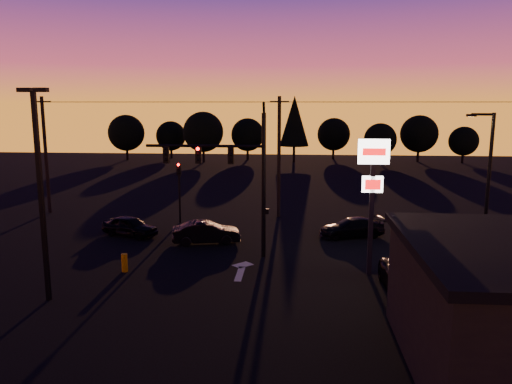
% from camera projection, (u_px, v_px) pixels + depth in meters
% --- Properties ---
extents(ground, '(120.00, 120.00, 0.00)m').
position_uv_depth(ground, '(227.00, 280.00, 24.27)').
color(ground, black).
rests_on(ground, ground).
extents(lane_arrow, '(1.20, 3.10, 0.01)m').
position_uv_depth(lane_arrow, '(241.00, 269.00, 25.87)').
color(lane_arrow, beige).
rests_on(lane_arrow, ground).
extents(traffic_signal_mast, '(6.79, 0.52, 8.58)m').
position_uv_depth(traffic_signal_mast, '(235.00, 169.00, 27.32)').
color(traffic_signal_mast, black).
rests_on(traffic_signal_mast, ground).
extents(secondary_signal, '(0.30, 0.31, 4.35)m').
position_uv_depth(secondary_signal, '(179.00, 184.00, 35.42)').
color(secondary_signal, black).
rests_on(secondary_signal, ground).
extents(parking_lot_light, '(1.25, 0.30, 9.14)m').
position_uv_depth(parking_lot_light, '(40.00, 181.00, 20.98)').
color(parking_lot_light, black).
rests_on(parking_lot_light, ground).
extents(pylon_sign, '(1.50, 0.28, 6.80)m').
position_uv_depth(pylon_sign, '(373.00, 178.00, 24.33)').
color(pylon_sign, black).
rests_on(pylon_sign, ground).
extents(streetlight, '(1.55, 0.35, 8.00)m').
position_uv_depth(streetlight, '(487.00, 177.00, 27.80)').
color(streetlight, black).
rests_on(streetlight, ground).
extents(utility_pole_0, '(1.40, 0.26, 9.00)m').
position_uv_depth(utility_pole_0, '(46.00, 154.00, 38.44)').
color(utility_pole_0, black).
rests_on(utility_pole_0, ground).
extents(utility_pole_1, '(1.40, 0.26, 9.00)m').
position_uv_depth(utility_pole_1, '(279.00, 156.00, 37.04)').
color(utility_pole_1, black).
rests_on(utility_pole_1, ground).
extents(power_wires, '(36.00, 1.22, 0.07)m').
position_uv_depth(power_wires, '(279.00, 102.00, 36.33)').
color(power_wires, black).
rests_on(power_wires, ground).
extents(bollard, '(0.31, 0.31, 0.93)m').
position_uv_depth(bollard, '(125.00, 263.00, 25.48)').
color(bollard, '#D18B00').
rests_on(bollard, ground).
extents(tree_0, '(5.36, 5.36, 6.74)m').
position_uv_depth(tree_0, '(126.00, 133.00, 74.32)').
color(tree_0, black).
rests_on(tree_0, ground).
extents(tree_1, '(4.54, 4.54, 5.71)m').
position_uv_depth(tree_1, '(171.00, 136.00, 76.91)').
color(tree_1, black).
rests_on(tree_1, ground).
extents(tree_2, '(5.77, 5.78, 7.26)m').
position_uv_depth(tree_2, '(203.00, 132.00, 71.37)').
color(tree_2, black).
rests_on(tree_2, ground).
extents(tree_3, '(4.95, 4.95, 6.22)m').
position_uv_depth(tree_3, '(248.00, 135.00, 74.94)').
color(tree_3, black).
rests_on(tree_3, ground).
extents(tree_4, '(4.18, 4.18, 9.50)m').
position_uv_depth(tree_4, '(294.00, 121.00, 71.06)').
color(tree_4, black).
rests_on(tree_4, ground).
extents(tree_5, '(4.95, 4.95, 6.22)m').
position_uv_depth(tree_5, '(334.00, 134.00, 75.88)').
color(tree_5, black).
rests_on(tree_5, ground).
extents(tree_6, '(4.54, 4.54, 5.71)m').
position_uv_depth(tree_6, '(380.00, 140.00, 69.59)').
color(tree_6, black).
rests_on(tree_6, ground).
extents(tree_7, '(5.36, 5.36, 6.74)m').
position_uv_depth(tree_7, '(419.00, 134.00, 71.95)').
color(tree_7, black).
rests_on(tree_7, ground).
extents(tree_8, '(4.12, 4.12, 5.19)m').
position_uv_depth(tree_8, '(464.00, 141.00, 70.67)').
color(tree_8, black).
rests_on(tree_8, ground).
extents(car_left, '(4.07, 2.78, 1.29)m').
position_uv_depth(car_left, '(130.00, 226.00, 32.32)').
color(car_left, black).
rests_on(car_left, ground).
extents(car_mid, '(4.34, 2.28, 1.36)m').
position_uv_depth(car_mid, '(206.00, 232.00, 30.61)').
color(car_mid, black).
rests_on(car_mid, ground).
extents(car_right, '(4.53, 2.78, 1.23)m').
position_uv_depth(car_right, '(352.00, 227.00, 32.08)').
color(car_right, black).
rests_on(car_right, ground).
extents(suv_parked, '(2.50, 5.27, 1.45)m').
position_uv_depth(suv_parked, '(413.00, 280.00, 22.22)').
color(suv_parked, black).
rests_on(suv_parked, ground).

